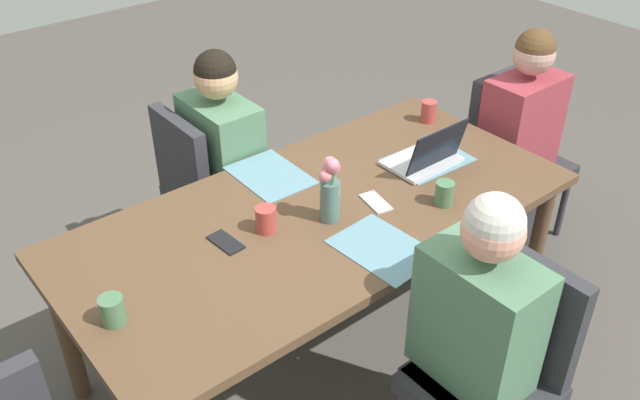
{
  "coord_description": "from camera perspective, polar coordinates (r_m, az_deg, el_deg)",
  "views": [
    {
      "loc": [
        1.4,
        1.72,
        2.3
      ],
      "look_at": [
        0.0,
        0.0,
        0.8
      ],
      "focal_mm": 38.22,
      "sensor_mm": 36.0,
      "label": 1
    }
  ],
  "objects": [
    {
      "name": "chair_far_left_mid",
      "position": [
        2.52,
        14.63,
        -12.99
      ],
      "size": [
        0.44,
        0.44,
        0.9
      ],
      "color": "#2D2D33",
      "rests_on": "ground_plane"
    },
    {
      "name": "placemat_near_left_near",
      "position": [
        2.93,
        -4.15,
        2.1
      ],
      "size": [
        0.27,
        0.36,
        0.0
      ],
      "primitive_type": "cube",
      "rotation": [
        0.0,
        0.0,
        1.55
      ],
      "color": "slate",
      "rests_on": "dining_table"
    },
    {
      "name": "phone_silver",
      "position": [
        2.75,
        4.69,
        -0.18
      ],
      "size": [
        0.1,
        0.16,
        0.01
      ],
      "primitive_type": "cube",
      "rotation": [
        0.0,
        0.0,
        1.37
      ],
      "color": "silver",
      "rests_on": "dining_table"
    },
    {
      "name": "person_head_left_left_far",
      "position": [
        3.68,
        16.07,
        3.74
      ],
      "size": [
        0.4,
        0.36,
        1.19
      ],
      "color": "#2D2D33",
      "rests_on": "ground_plane"
    },
    {
      "name": "phone_black",
      "position": [
        2.55,
        -7.9,
        -3.52
      ],
      "size": [
        0.08,
        0.15,
        0.01
      ],
      "primitive_type": "cube",
      "rotation": [
        0.0,
        0.0,
        1.65
      ],
      "color": "black",
      "rests_on": "dining_table"
    },
    {
      "name": "laptop_head_left_left_far",
      "position": [
        3.01,
        8.86,
        3.61
      ],
      "size": [
        0.32,
        0.22,
        0.21
      ],
      "color": "silver",
      "rests_on": "dining_table"
    },
    {
      "name": "coffee_mug_near_left",
      "position": [
        2.76,
        10.36,
        0.55
      ],
      "size": [
        0.08,
        0.08,
        0.1
      ],
      "primitive_type": "cylinder",
      "color": "#47704C",
      "rests_on": "dining_table"
    },
    {
      "name": "person_far_left_mid",
      "position": [
        2.48,
        12.52,
        -12.68
      ],
      "size": [
        0.36,
        0.4,
        1.19
      ],
      "color": "#2D2D33",
      "rests_on": "ground_plane"
    },
    {
      "name": "flower_vase",
      "position": [
        2.57,
        0.85,
        1.02
      ],
      "size": [
        0.09,
        0.08,
        0.28
      ],
      "color": "#4C6B60",
      "rests_on": "dining_table"
    },
    {
      "name": "placemat_far_left_mid",
      "position": [
        2.51,
        5.29,
        -4.08
      ],
      "size": [
        0.28,
        0.38,
        0.0
      ],
      "primitive_type": "cube",
      "rotation": [
        0.0,
        0.0,
        -1.51
      ],
      "color": "slate",
      "rests_on": "dining_table"
    },
    {
      "name": "dining_table",
      "position": [
        2.75,
        0.0,
        -2.15
      ],
      "size": [
        2.07,
        1.0,
        0.75
      ],
      "color": "brown",
      "rests_on": "ground_plane"
    },
    {
      "name": "ground_plane",
      "position": [
        3.19,
        0.0,
        -12.02
      ],
      "size": [
        10.0,
        10.0,
        0.0
      ],
      "primitive_type": "plane",
      "color": "#4C4742"
    },
    {
      "name": "coffee_mug_centre_right",
      "position": [
        3.38,
        9.08,
        7.33
      ],
      "size": [
        0.07,
        0.07,
        0.11
      ],
      "primitive_type": "cylinder",
      "color": "#AD3D38",
      "rests_on": "dining_table"
    },
    {
      "name": "coffee_mug_near_right",
      "position": [
        2.57,
        -4.56,
        -1.62
      ],
      "size": [
        0.08,
        0.08,
        0.1
      ],
      "primitive_type": "cylinder",
      "color": "#AD3D38",
      "rests_on": "dining_table"
    },
    {
      "name": "coffee_mug_centre_left",
      "position": [
        2.28,
        -16.99,
        -8.84
      ],
      "size": [
        0.08,
        0.08,
        0.1
      ],
      "primitive_type": "cylinder",
      "color": "#47704C",
      "rests_on": "dining_table"
    },
    {
      "name": "chair_near_left_near",
      "position": [
        3.37,
        -9.53,
        1.18
      ],
      "size": [
        0.44,
        0.44,
        0.9
      ],
      "color": "#2D2D33",
      "rests_on": "ground_plane"
    },
    {
      "name": "placemat_head_left_left_far",
      "position": [
        3.07,
        8.96,
        3.37
      ],
      "size": [
        0.37,
        0.28,
        0.0
      ],
      "primitive_type": "cube",
      "rotation": [
        0.0,
        0.0,
        -0.05
      ],
      "color": "slate",
      "rests_on": "dining_table"
    },
    {
      "name": "chair_head_left_left_far",
      "position": [
        3.77,
        15.66,
        4.12
      ],
      "size": [
        0.44,
        0.44,
        0.9
      ],
      "color": "#2D2D33",
      "rests_on": "ground_plane"
    },
    {
      "name": "person_near_left_near",
      "position": [
        3.34,
        -7.95,
        1.59
      ],
      "size": [
        0.36,
        0.4,
        1.19
      ],
      "color": "#2D2D33",
      "rests_on": "ground_plane"
    }
  ]
}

